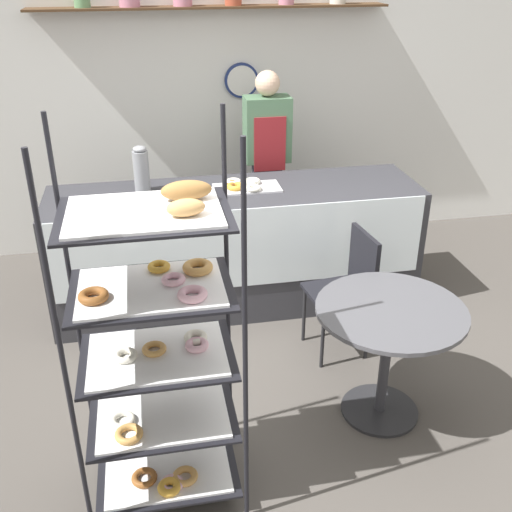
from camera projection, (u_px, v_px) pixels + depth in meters
The scene contains 9 objects.
ground_plane at pixel (269, 401), 3.66m from camera, with size 14.00×14.00×0.00m, color #4C4742.
back_wall at pixel (213, 93), 5.15m from camera, with size 10.00×0.30×2.70m.
display_counter at pixel (236, 248), 4.51m from camera, with size 2.70×0.72×0.92m.
pastry_rack at pixel (159, 350), 2.69m from camera, with size 0.74×0.52×1.89m.
person_worker at pixel (267, 163), 4.91m from camera, with size 0.36×0.23×1.65m.
cafe_table at pixel (388, 334), 3.33m from camera, with size 0.83×0.83×0.72m.
cafe_chair at pixel (350, 281), 3.93m from camera, with size 0.42×0.42×0.86m.
coffee_carafe at pixel (141, 169), 4.22m from camera, with size 0.11×0.11×0.33m.
donut_tray_counter at pixel (244, 185), 4.34m from camera, with size 0.48×0.26×0.05m.
Camera 1 is at (-0.62, -2.80, 2.45)m, focal length 42.00 mm.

